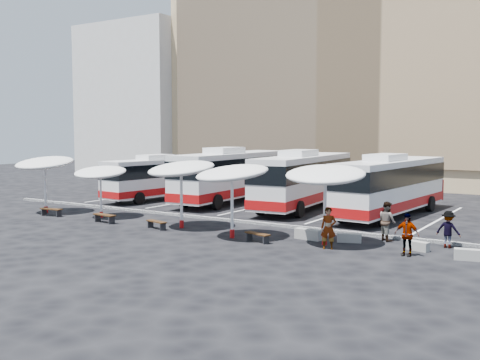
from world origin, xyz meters
The scene contains 26 objects.
ground centered at (0.00, 0.00, 0.00)m, with size 120.00×120.00×0.00m, color black.
sandstone_building centered at (0.00, 31.87, 12.63)m, with size 42.00×18.25×29.60m.
apartment_block centered at (-28.00, 28.00, 9.00)m, with size 14.00×14.00×18.00m, color silver.
curb_divider centered at (0.00, 0.50, 0.07)m, with size 34.00×0.25×0.15m, color black.
bay_lines centered at (0.00, 8.00, 0.01)m, with size 24.15×12.00×0.01m.
bus_0 centered at (-8.54, 6.96, 1.77)m, with size 3.36×11.08×3.46m.
bus_1 centered at (-3.03, 8.18, 2.08)m, with size 3.46×12.95×4.07m.
bus_2 centered at (2.99, 7.99, 2.05)m, with size 3.77×12.82×4.01m.
bus_3 centered at (9.13, 7.62, 1.98)m, with size 3.53×12.39×3.88m.
sunshade_0 centered at (-9.97, -3.03, 3.20)m, with size 4.25×4.29×3.77m.
sunshade_1 centered at (-5.52, -2.49, 2.75)m, with size 4.00×4.03×3.24m.
sunshade_2 centered at (0.90, -2.71, 3.21)m, with size 4.26×4.30×3.78m.
sunshade_3 centered at (4.79, -3.61, 3.19)m, with size 4.66×4.68×3.75m.
sunshade_4 centered at (9.33, -2.72, 3.25)m, with size 4.32×4.36×3.83m.
wood_bench_0 centered at (-8.52, -3.77, 0.37)m, with size 1.59×0.54×0.48m.
wood_bench_1 centered at (-3.89, -3.77, 0.37)m, with size 1.63×0.59×0.49m.
wood_bench_2 centered at (-0.01, -3.72, 0.34)m, with size 1.48×0.71×0.44m.
wood_bench_3 centered at (6.39, -3.85, 0.33)m, with size 1.46×0.73×0.43m.
conc_bench_0 centered at (8.11, -1.91, 0.25)m, with size 1.34×0.45×0.50m, color gray.
conc_bench_1 centered at (10.07, -1.53, 0.21)m, with size 1.13×0.38×0.42m, color gray.
conc_bench_2 centered at (13.25, -1.62, 0.20)m, with size 1.09×0.36×0.41m, color gray.
conc_bench_3 centered at (15.60, -2.37, 0.23)m, with size 1.21×0.40×0.46m, color gray.
passenger_0 centered at (9.84, -3.44, 0.94)m, with size 0.69×0.45×1.88m, color black.
passenger_1 centered at (11.46, -0.22, 0.95)m, with size 0.92×0.72×1.90m, color black.
passenger_2 centered at (13.18, -2.95, 0.90)m, with size 1.06×0.44×1.81m, color black.
passenger_3 centered at (14.28, -0.30, 0.84)m, with size 1.08×0.62×1.68m, color black.
Camera 1 is at (19.88, -26.34, 5.25)m, focal length 42.00 mm.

